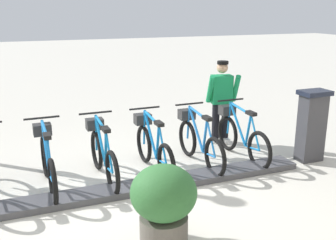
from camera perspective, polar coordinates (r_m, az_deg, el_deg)
name	(u,v)px	position (r m, az deg, el deg)	size (l,w,h in m)	color
ground_plane	(127,192)	(6.09, -5.92, -10.22)	(60.00, 60.00, 0.00)	beige
dock_rail_base	(127,189)	(6.06, -5.93, -9.79)	(0.44, 5.87, 0.10)	#47474C
payment_kiosk	(312,125)	(7.49, 19.79, -0.62)	(0.36, 0.52, 1.28)	#38383D
bike_docked_0	(240,135)	(7.36, 10.29, -2.14)	(1.72, 0.54, 1.02)	black
bike_docked_1	(199,141)	(6.96, 4.37, -2.96)	(1.72, 0.54, 1.02)	black
bike_docked_2	(153,147)	(6.65, -2.19, -3.84)	(1.72, 0.54, 1.02)	black
bike_docked_3	(103,153)	(6.43, -9.30, -4.73)	(1.72, 0.54, 1.02)	black
bike_docked_4	(47,161)	(6.32, -16.81, -5.58)	(1.72, 0.54, 1.02)	black
worker_near_rack	(221,99)	(8.02, 7.61, 3.00)	(0.54, 0.67, 1.66)	white
planter_bush	(164,202)	(4.61, -0.63, -11.55)	(0.76, 0.76, 0.97)	#59544C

